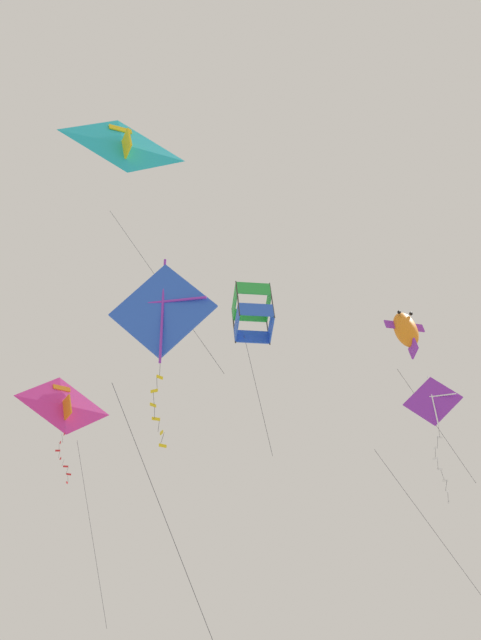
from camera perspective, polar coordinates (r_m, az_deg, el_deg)
The scene contains 6 objects.
kite_delta_near_left at distance 38.68m, azimuth -9.14°, elevation -4.43°, with size 3.07×2.72×8.35m.
kite_box_near_right at distance 32.84m, azimuth 0.64°, elevation 0.37°, with size 1.50×1.97×5.40m.
kite_diamond_upper_right at distance 23.04m, azimuth -4.05°, elevation 0.41°, with size 2.38×1.35×8.15m.
kite_fish_far_centre at distance 36.04m, azimuth 8.56°, elevation -0.52°, with size 2.55×1.93×5.94m.
kite_diamond_mid_left at distance 32.57m, azimuth 9.94°, elevation -4.34°, with size 4.08×2.32×8.23m.
kite_delta_highest at distance 33.65m, azimuth -6.08°, elevation 8.98°, with size 4.43×3.66×7.98m.
Camera 1 is at (-7.06, 26.81, 13.93)m, focal length 61.84 mm.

